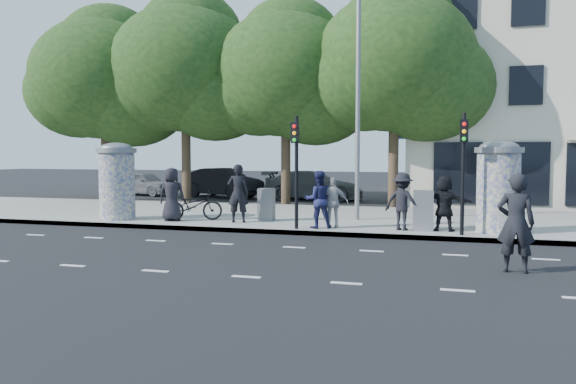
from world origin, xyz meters
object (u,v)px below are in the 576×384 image
(car_mid, at_px, (223,183))
(bicycle, at_px, (193,205))
(ped_b, at_px, (238,193))
(ped_e, at_px, (333,203))
(ad_column_left, at_px, (117,179))
(traffic_pole_near, at_px, (296,160))
(ped_c, at_px, (318,200))
(traffic_pole_far, at_px, (463,161))
(cabinet_right, at_px, (423,211))
(street_lamp, at_px, (358,84))
(ped_d, at_px, (403,202))
(car_right, at_px, (313,185))
(car_left, at_px, (144,183))
(ped_a, at_px, (172,194))
(cabinet_left, at_px, (266,204))
(man_road, at_px, (516,223))
(ped_f, at_px, (444,203))
(ad_column_right, at_px, (498,184))

(car_mid, bearing_deg, bicycle, -141.03)
(ped_b, distance_m, ped_e, 3.37)
(ad_column_left, distance_m, traffic_pole_near, 6.67)
(ped_c, bearing_deg, traffic_pole_far, 152.99)
(traffic_pole_far, relative_size, cabinet_right, 2.87)
(street_lamp, distance_m, ped_d, 4.72)
(car_right, bearing_deg, ped_e, -162.36)
(traffic_pole_near, bearing_deg, ped_b, 155.45)
(car_left, height_order, car_right, car_right)
(ped_a, xyz_separation_m, cabinet_left, (3.04, 0.96, -0.35))
(ped_b, height_order, ped_e, ped_b)
(ped_e, bearing_deg, car_left, -53.99)
(ped_b, height_order, bicycle, ped_b)
(man_road, height_order, bicycle, man_road)
(traffic_pole_far, distance_m, ped_f, 1.54)
(bicycle, bearing_deg, car_right, -32.53)
(ad_column_left, relative_size, cabinet_left, 2.42)
(ped_a, relative_size, man_road, 0.89)
(ped_c, xyz_separation_m, car_right, (-2.97, 11.93, -0.27))
(car_mid, bearing_deg, ped_c, -124.85)
(ad_column_right, bearing_deg, traffic_pole_far, -137.79)
(ped_c, relative_size, ped_d, 1.03)
(ad_column_left, bearing_deg, ped_e, -1.70)
(bicycle, relative_size, cabinet_left, 1.78)
(street_lamp, bearing_deg, ad_column_right, -23.73)
(ped_b, bearing_deg, car_right, -101.85)
(bicycle, height_order, car_left, car_left)
(bicycle, bearing_deg, ped_a, 91.51)
(ped_b, distance_m, ped_f, 6.59)
(ped_a, height_order, car_left, ped_a)
(car_mid, distance_m, car_right, 5.20)
(street_lamp, bearing_deg, ped_c, -107.90)
(cabinet_right, bearing_deg, car_right, 111.99)
(traffic_pole_far, distance_m, cabinet_right, 1.96)
(ped_d, bearing_deg, street_lamp, -36.61)
(cabinet_right, bearing_deg, ad_column_left, 174.17)
(ad_column_left, distance_m, street_lamp, 8.90)
(bicycle, bearing_deg, car_mid, -6.93)
(street_lamp, height_order, ped_a, street_lamp)
(car_left, bearing_deg, cabinet_left, -122.80)
(ped_b, bearing_deg, ad_column_left, -8.09)
(ped_c, xyz_separation_m, bicycle, (-4.52, 0.74, -0.36))
(bicycle, bearing_deg, street_lamp, -96.55)
(ped_e, distance_m, man_road, 6.53)
(ad_column_left, height_order, car_mid, ad_column_left)
(ped_c, relative_size, ped_e, 1.12)
(ped_f, bearing_deg, bicycle, 1.90)
(ped_d, xyz_separation_m, ped_f, (1.20, 0.11, -0.03))
(ped_f, distance_m, car_left, 20.58)
(traffic_pole_near, xyz_separation_m, cabinet_left, (-1.52, 1.75, -1.53))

